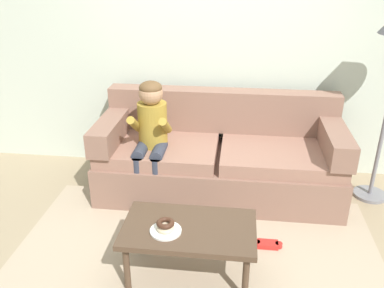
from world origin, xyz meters
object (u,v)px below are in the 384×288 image
(donut, at_px, (166,228))
(toy_controller, at_px, (268,245))
(couch, at_px, (219,158))
(person_child, at_px, (151,131))
(coffee_table, at_px, (189,232))

(donut, bearing_deg, toy_controller, 31.14)
(couch, height_order, person_child, person_child)
(couch, bearing_deg, toy_controller, -62.62)
(donut, height_order, toy_controller, donut)
(couch, distance_m, person_child, 0.72)
(coffee_table, bearing_deg, person_child, 115.06)
(person_child, bearing_deg, coffee_table, -64.94)
(coffee_table, height_order, toy_controller, coffee_table)
(couch, xyz_separation_m, person_child, (-0.60, -0.20, 0.34))
(donut, distance_m, toy_controller, 0.93)
(couch, height_order, toy_controller, couch)
(coffee_table, height_order, donut, donut)
(person_child, bearing_deg, toy_controller, -31.62)
(donut, xyz_separation_m, toy_controller, (0.71, 0.43, -0.41))
(couch, relative_size, toy_controller, 9.77)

